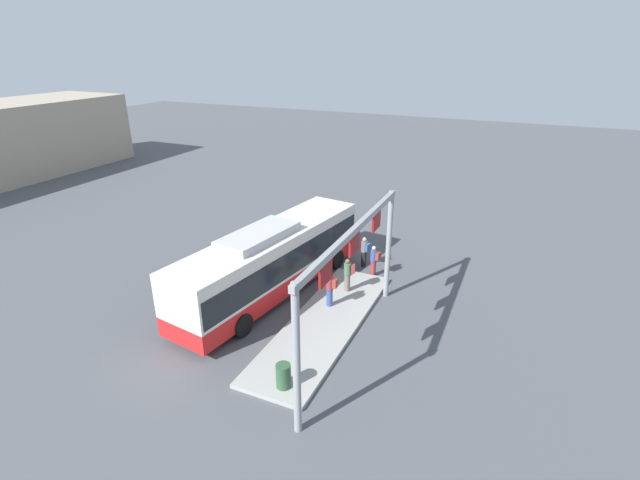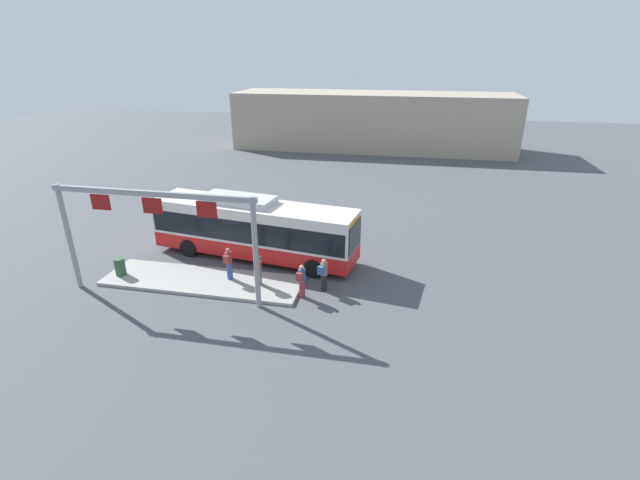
# 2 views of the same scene
# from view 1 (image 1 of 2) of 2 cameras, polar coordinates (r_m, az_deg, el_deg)

# --- Properties ---
(ground_plane) EXTENTS (120.00, 120.00, 0.00)m
(ground_plane) POSITION_cam_1_polar(r_m,az_deg,el_deg) (22.88, -5.70, -6.33)
(ground_plane) COLOR #4C4F54
(platform_curb) EXTENTS (10.00, 2.80, 0.16)m
(platform_curb) POSITION_cam_1_polar(r_m,az_deg,el_deg) (20.29, 0.56, -10.11)
(platform_curb) COLOR #9E9E99
(platform_curb) RESTS_ON ground
(bus_main) EXTENTS (11.74, 4.16, 3.46)m
(bus_main) POSITION_cam_1_polar(r_m,az_deg,el_deg) (22.05, -5.89, -2.22)
(bus_main) COLOR red
(bus_main) RESTS_ON ground
(person_boarding) EXTENTS (0.50, 0.60, 1.67)m
(person_boarding) POSITION_cam_1_polar(r_m,az_deg,el_deg) (25.03, 5.44, -1.35)
(person_boarding) COLOR black
(person_boarding) RESTS_ON ground
(person_waiting_near) EXTENTS (0.42, 0.58, 1.67)m
(person_waiting_near) POSITION_cam_1_polar(r_m,az_deg,el_deg) (24.05, 6.59, -2.46)
(person_waiting_near) COLOR maroon
(person_waiting_near) RESTS_ON ground
(person_waiting_mid) EXTENTS (0.46, 0.59, 1.67)m
(person_waiting_mid) POSITION_cam_1_polar(r_m,az_deg,el_deg) (22.20, 3.43, -4.16)
(person_waiting_mid) COLOR slate
(person_waiting_mid) RESTS_ON platform_curb
(person_waiting_far) EXTENTS (0.35, 0.53, 1.67)m
(person_waiting_far) POSITION_cam_1_polar(r_m,az_deg,el_deg) (20.94, 1.26, -5.88)
(person_waiting_far) COLOR #334C8C
(person_waiting_far) RESTS_ON platform_curb
(platform_sign_gantry) EXTENTS (9.61, 0.24, 5.20)m
(platform_sign_gantry) POSITION_cam_1_polar(r_m,az_deg,el_deg) (17.05, 4.11, -2.76)
(platform_sign_gantry) COLOR gray
(platform_sign_gantry) RESTS_ON ground
(trash_bin) EXTENTS (0.52, 0.52, 0.90)m
(trash_bin) POSITION_cam_1_polar(r_m,az_deg,el_deg) (16.74, -4.48, -16.16)
(trash_bin) COLOR #2D5133
(trash_bin) RESTS_ON platform_curb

